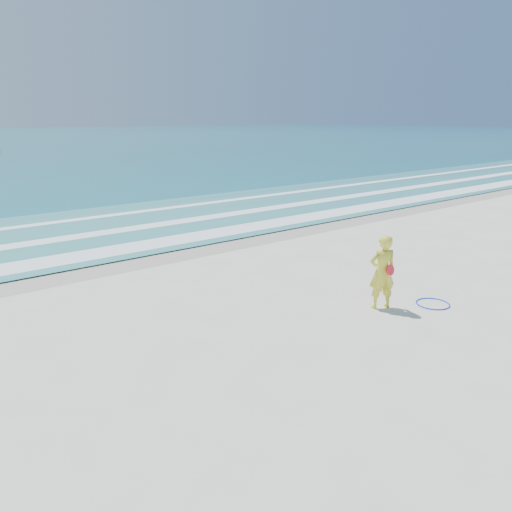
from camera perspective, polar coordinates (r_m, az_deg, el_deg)
ground at (r=10.77m, az=11.86°, el=-10.06°), size 400.00×400.00×0.00m
wet_sand at (r=17.48m, az=-11.35°, el=0.11°), size 400.00×2.40×0.00m
shallow at (r=21.92m, az=-17.45°, el=2.97°), size 400.00×10.00×0.01m
foam_near at (r=18.60m, az=-13.22°, el=1.10°), size 400.00×1.40×0.01m
foam_mid at (r=21.19m, az=-16.65°, el=2.63°), size 400.00×0.90×0.01m
foam_far at (r=24.23m, az=-19.64°, el=3.96°), size 400.00×0.60×0.01m
hoop at (r=13.51m, az=19.56°, el=-5.16°), size 1.07×1.07×0.03m
woman at (r=12.59m, az=14.23°, el=-1.79°), size 0.81×0.69×1.87m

